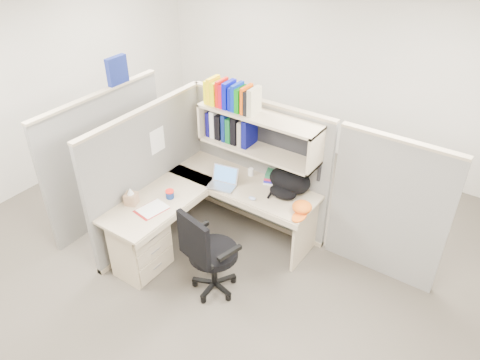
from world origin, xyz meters
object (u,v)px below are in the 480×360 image
Objects in this scene: task_chair at (210,265)px; snack_canister at (170,194)px; backpack at (287,183)px; laptop at (222,179)px; desk at (168,230)px.

snack_canister is at bearing 159.35° from task_chair.
backpack is 5.08× the size of snack_canister.
snack_canister is 0.09× the size of task_chair.
laptop is at bearing -152.23° from backpack.
backpack is at bearing 77.12° from task_chair.
task_chair reaches higher than laptop.
backpack reaches higher than laptop.
laptop is 0.59m from snack_canister.
laptop is at bearing 69.54° from desk.
laptop is at bearing 55.50° from snack_canister.
snack_canister is (-0.33, -0.49, -0.06)m from laptop.
desk is at bearing 170.56° from task_chair.
laptop is 0.64× the size of backpack.
laptop is 0.72m from backpack.
desk is 0.81m from laptop.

